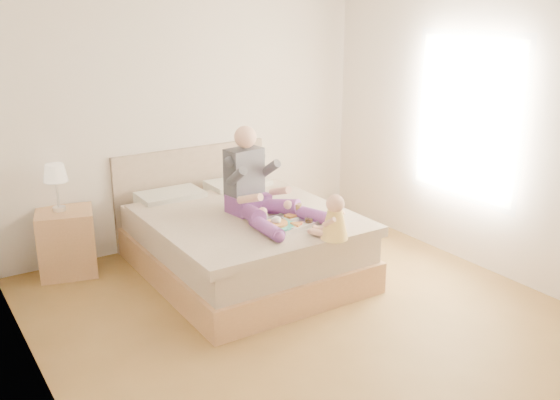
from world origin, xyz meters
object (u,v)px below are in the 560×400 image
adult (256,189)px  baby (334,221)px  bed (238,238)px  nightstand (67,242)px  tray (285,221)px

adult → baby: adult is taller
adult → baby: 0.87m
bed → nightstand: bed is taller
bed → adult: size_ratio=2.13×
nightstand → tray: tray is taller
nightstand → adult: adult is taller
tray → bed: bearing=92.9°
baby → bed: bearing=75.3°
bed → tray: bearing=-77.4°
nightstand → adult: (1.45, -1.03, 0.54)m
nightstand → adult: 1.86m
bed → tray: size_ratio=3.98×
nightstand → bed: bearing=-15.0°
nightstand → tray: size_ratio=1.12×
adult → baby: (0.23, -0.84, -0.09)m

